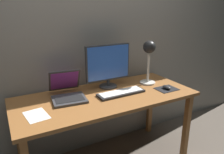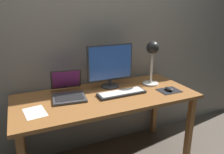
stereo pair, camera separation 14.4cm
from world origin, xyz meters
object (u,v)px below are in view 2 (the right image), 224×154
Objects in this scene: monitor at (110,64)px; keyboard_main at (122,93)px; mouse at (169,89)px; desk_lamp at (152,55)px; laptop at (68,89)px.

monitor is 1.02× the size of keyboard_main.
desk_lamp is at bearing 103.77° from mouse.
laptop is at bearing 159.14° from keyboard_main.
mouse is (0.06, -0.23, -0.29)m from desk_lamp.
laptop is (-0.45, 0.17, 0.05)m from keyboard_main.
mouse is (0.44, -0.10, 0.01)m from keyboard_main.
mouse is at bearing -76.23° from desk_lamp.
keyboard_main is at bearing 166.93° from mouse.
mouse reaches higher than keyboard_main.
desk_lamp is (0.39, 0.12, 0.29)m from keyboard_main.
laptop is at bearing -173.57° from monitor.
desk_lamp reaches higher than keyboard_main.
monitor is 1.15× the size of laptop.
monitor reaches higher than laptop.
keyboard_main is 1.01× the size of desk_lamp.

